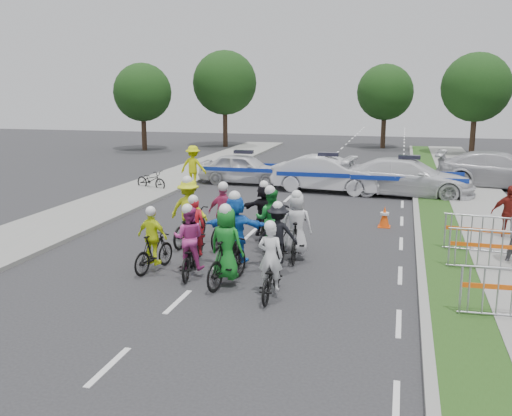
% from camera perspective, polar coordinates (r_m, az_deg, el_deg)
% --- Properties ---
extents(ground, '(90.00, 90.00, 0.00)m').
position_cam_1_polar(ground, '(12.48, -7.82, -9.29)').
color(ground, '#28282B').
rests_on(ground, ground).
extents(curb_right, '(0.20, 60.00, 0.12)m').
position_cam_1_polar(curb_right, '(16.36, 16.04, -4.28)').
color(curb_right, gray).
rests_on(curb_right, ground).
extents(grass_strip, '(1.20, 60.00, 0.11)m').
position_cam_1_polar(grass_strip, '(16.41, 18.49, -4.41)').
color(grass_strip, '#224215').
rests_on(grass_strip, ground).
extents(sidewalk_left, '(3.00, 60.00, 0.13)m').
position_cam_1_polar(sidewalk_left, '(19.71, -19.95, -1.80)').
color(sidewalk_left, gray).
rests_on(sidewalk_left, ground).
extents(rider_0, '(0.62, 1.71, 1.74)m').
position_cam_1_polar(rider_0, '(12.48, 1.49, -6.37)').
color(rider_0, black).
rests_on(rider_0, ground).
extents(rider_1, '(0.91, 1.92, 1.95)m').
position_cam_1_polar(rider_1, '(13.17, -2.94, -4.58)').
color(rider_1, black).
rests_on(rider_1, ground).
extents(rider_2, '(0.89, 1.84, 1.80)m').
position_cam_1_polar(rider_2, '(13.95, -6.67, -4.07)').
color(rider_2, black).
rests_on(rider_2, ground).
extents(rider_3, '(0.89, 1.65, 1.67)m').
position_cam_1_polar(rider_3, '(14.41, -10.23, -3.74)').
color(rider_3, black).
rests_on(rider_3, ground).
extents(rider_4, '(1.02, 1.78, 1.77)m').
position_cam_1_polar(rider_4, '(14.31, 2.22, -3.49)').
color(rider_4, black).
rests_on(rider_4, ground).
extents(rider_5, '(1.63, 1.94, 2.01)m').
position_cam_1_polar(rider_5, '(14.40, -2.05, -2.80)').
color(rider_5, black).
rests_on(rider_5, ground).
extents(rider_6, '(0.89, 1.84, 1.80)m').
position_cam_1_polar(rider_6, '(15.11, -6.10, -3.10)').
color(rider_6, black).
rests_on(rider_6, ground).
extents(rider_7, '(0.82, 1.83, 1.90)m').
position_cam_1_polar(rider_7, '(15.15, 4.09, -2.47)').
color(rider_7, black).
rests_on(rider_7, ground).
extents(rider_8, '(0.86, 1.96, 1.95)m').
position_cam_1_polar(rider_8, '(15.55, 1.45, -2.13)').
color(rider_8, black).
rests_on(rider_8, ground).
extents(rider_9, '(1.00, 1.87, 1.91)m').
position_cam_1_polar(rider_9, '(16.37, -3.19, -1.38)').
color(rider_9, black).
rests_on(rider_9, ground).
extents(rider_10, '(1.19, 2.06, 2.04)m').
position_cam_1_polar(rider_10, '(16.69, -6.70, -1.01)').
color(rider_10, black).
rests_on(rider_10, ground).
extents(rider_11, '(1.51, 1.80, 1.84)m').
position_cam_1_polar(rider_11, '(16.94, 0.86, -0.76)').
color(rider_11, black).
rests_on(rider_11, ground).
extents(police_car_0, '(4.33, 1.94, 1.45)m').
position_cam_1_polar(police_car_0, '(27.30, -1.24, 3.96)').
color(police_car_0, silver).
rests_on(police_car_0, ground).
extents(police_car_1, '(4.97, 2.25, 1.58)m').
position_cam_1_polar(police_car_1, '(25.33, 7.20, 3.40)').
color(police_car_1, silver).
rests_on(police_car_1, ground).
extents(police_car_2, '(5.66, 2.82, 1.58)m').
position_cam_1_polar(police_car_2, '(24.95, 14.98, 2.96)').
color(police_car_2, silver).
rests_on(police_car_2, ground).
extents(civilian_sedan, '(5.96, 3.16, 1.65)m').
position_cam_1_polar(civilian_sedan, '(28.27, 23.26, 3.48)').
color(civilian_sedan, '#BCBCC1').
rests_on(civilian_sedan, ground).
extents(spectator_2, '(1.02, 0.46, 1.71)m').
position_cam_1_polar(spectator_2, '(18.40, 23.98, -0.53)').
color(spectator_2, maroon).
rests_on(spectator_2, ground).
extents(marshal_hiviz, '(1.26, 0.75, 1.91)m').
position_cam_1_polar(marshal_hiviz, '(26.55, -6.29, 4.17)').
color(marshal_hiviz, '#CBD80B').
rests_on(marshal_hiviz, ground).
extents(barrier_0, '(2.02, 0.59, 1.12)m').
position_cam_1_polar(barrier_0, '(12.19, 24.25, -7.99)').
color(barrier_0, '#A5A8AD').
rests_on(barrier_0, ground).
extents(barrier_1, '(2.02, 0.57, 1.12)m').
position_cam_1_polar(barrier_1, '(15.10, 22.35, -4.10)').
color(barrier_1, '#A5A8AD').
rests_on(barrier_1, ground).
extents(barrier_2, '(2.05, 0.74, 1.12)m').
position_cam_1_polar(barrier_2, '(16.66, 21.63, -2.60)').
color(barrier_2, '#A5A8AD').
rests_on(barrier_2, ground).
extents(cone_0, '(0.40, 0.40, 0.70)m').
position_cam_1_polar(cone_0, '(19.20, 12.73, -0.87)').
color(cone_0, '#F24C0C').
rests_on(cone_0, ground).
extents(cone_1, '(0.40, 0.40, 0.70)m').
position_cam_1_polar(cone_1, '(24.66, 20.54, 1.45)').
color(cone_1, '#F24C0C').
rests_on(cone_1, ground).
extents(parked_bike, '(1.77, 1.09, 0.88)m').
position_cam_1_polar(parked_bike, '(26.09, -10.45, 2.76)').
color(parked_bike, black).
rests_on(parked_bike, ground).
extents(tree_0, '(4.20, 4.20, 6.30)m').
position_cam_1_polar(tree_0, '(42.93, -11.29, 11.26)').
color(tree_0, '#382619').
rests_on(tree_0, ground).
extents(tree_1, '(4.55, 4.55, 6.82)m').
position_cam_1_polar(tree_1, '(40.99, 21.18, 11.18)').
color(tree_1, '#382619').
rests_on(tree_1, ground).
extents(tree_3, '(4.90, 4.90, 7.35)m').
position_cam_1_polar(tree_3, '(44.83, -3.14, 12.39)').
color(tree_3, '#382619').
rests_on(tree_3, ground).
extents(tree_4, '(4.20, 4.20, 6.30)m').
position_cam_1_polar(tree_4, '(44.77, 12.78, 11.22)').
color(tree_4, '#382619').
rests_on(tree_4, ground).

